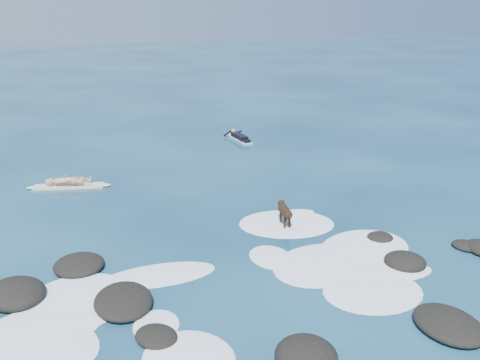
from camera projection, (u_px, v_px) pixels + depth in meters
name	position (u px, v px, depth m)	size (l,w,h in m)	color
ground	(233.00, 260.00, 15.17)	(160.00, 160.00, 0.00)	#0A2642
reef_rocks	(225.00, 303.00, 12.83)	(14.59, 7.99, 0.57)	black
breaking_foam	(235.00, 279.00, 14.15)	(13.07, 8.29, 0.12)	white
standing_surfer_rig	(67.00, 170.00, 20.79)	(3.19, 1.32, 1.85)	beige
paddling_surfer_rig	(239.00, 137.00, 28.09)	(1.11, 2.46, 0.43)	silver
dog	(285.00, 211.00, 17.29)	(0.46, 1.24, 0.79)	black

